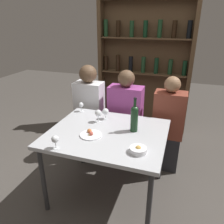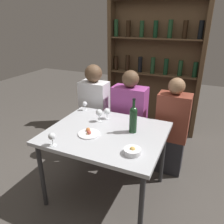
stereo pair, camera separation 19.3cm
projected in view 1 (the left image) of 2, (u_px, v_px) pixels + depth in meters
ground_plane at (108, 192)px, 2.40m from camera, size 10.00×10.00×0.00m
dining_table at (107, 138)px, 2.13m from camera, size 1.12×0.94×0.75m
wine_rack_wall at (144, 57)px, 3.47m from camera, size 1.49×0.21×2.29m
wine_bottle at (134, 117)px, 2.06m from camera, size 0.07×0.07×0.34m
wine_glass_0 at (55, 140)px, 1.80m from camera, size 0.06×0.06×0.12m
wine_glass_1 at (81, 105)px, 2.54m from camera, size 0.06×0.06×0.11m
wine_glass_2 at (98, 113)px, 2.27m from camera, size 0.07×0.07×0.14m
wine_glass_3 at (105, 112)px, 2.35m from camera, size 0.07×0.07×0.12m
food_plate_0 at (91, 134)px, 2.04m from camera, size 0.21×0.21×0.05m
snack_bowl at (138, 150)px, 1.77m from camera, size 0.14×0.14×0.06m
seated_person_left at (90, 114)px, 2.89m from camera, size 0.36×0.22×1.24m
seated_person_center at (125, 121)px, 2.76m from camera, size 0.41×0.22×1.21m
seated_person_right at (168, 128)px, 2.61m from camera, size 0.36×0.22×1.18m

